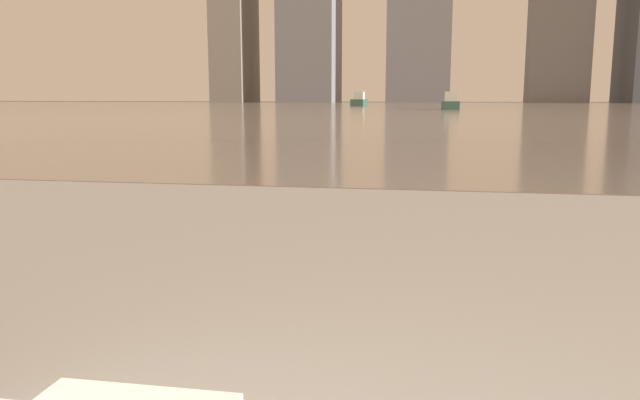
{
  "coord_description": "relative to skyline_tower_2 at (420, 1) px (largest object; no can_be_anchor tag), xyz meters",
  "views": [
    {
      "loc": [
        0.34,
        0.21,
        1.0
      ],
      "look_at": [
        -0.06,
        2.49,
        0.62
      ],
      "focal_mm": 35.0,
      "sensor_mm": 36.0,
      "label": 1
    }
  ],
  "objects": [
    {
      "name": "harbor_boat_3",
      "position": [
        4.17,
        -65.85,
        -17.51
      ],
      "size": [
        1.35,
        3.8,
        1.42
      ],
      "color": "#335647",
      "rests_on": "harbor_water"
    },
    {
      "name": "skyline_tower_2",
      "position": [
        0.0,
        0.0,
        0.0
      ],
      "size": [
        11.43,
        6.41,
        36.03
      ],
      "color": "slate",
      "rests_on": "ground_plane"
    },
    {
      "name": "harbor_boat_2",
      "position": [
        -5.51,
        -46.05,
        -17.45
      ],
      "size": [
        1.54,
        4.23,
        1.57
      ],
      "color": "#335647",
      "rests_on": "harbor_water"
    },
    {
      "name": "harbor_water",
      "position": [
        2.44,
        -56.0,
        -18.01
      ],
      "size": [
        180.0,
        110.0,
        0.01
      ],
      "color": "gray",
      "rests_on": "ground_plane"
    }
  ]
}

